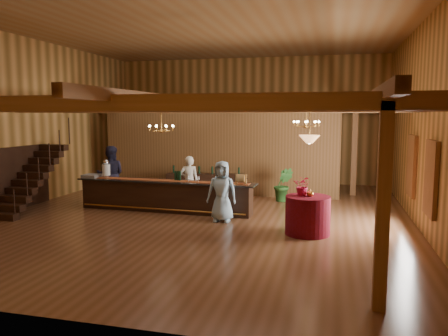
% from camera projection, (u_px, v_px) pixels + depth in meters
% --- Properties ---
extents(floor, '(14.00, 14.00, 0.00)m').
position_uv_depth(floor, '(203.00, 215.00, 13.15)').
color(floor, brown).
rests_on(floor, ground).
extents(ceiling, '(14.00, 14.00, 0.00)m').
position_uv_depth(ceiling, '(202.00, 27.00, 12.48)').
color(ceiling, olive).
rests_on(ceiling, wall_back).
extents(wall_back, '(12.00, 0.10, 5.50)m').
position_uv_depth(wall_back, '(248.00, 120.00, 19.55)').
color(wall_back, '#BF8644').
rests_on(wall_back, floor).
extents(wall_front, '(12.00, 0.10, 5.50)m').
position_uv_depth(wall_front, '(57.00, 133.00, 6.08)').
color(wall_front, '#BF8644').
rests_on(wall_front, floor).
extents(wall_left, '(0.10, 14.00, 5.50)m').
position_uv_depth(wall_left, '(27.00, 122.00, 14.27)').
color(wall_left, '#BF8644').
rests_on(wall_left, floor).
extents(wall_right, '(0.10, 14.00, 5.50)m').
position_uv_depth(wall_right, '(423.00, 124.00, 11.36)').
color(wall_right, '#BF8644').
rests_on(wall_right, floor).
extents(beam_grid, '(11.90, 13.90, 0.39)m').
position_uv_depth(beam_grid, '(208.00, 107.00, 13.24)').
color(beam_grid, brown).
rests_on(beam_grid, wall_left).
extents(support_posts, '(9.20, 10.20, 3.20)m').
position_uv_depth(support_posts, '(198.00, 164.00, 12.47)').
color(support_posts, brown).
rests_on(support_posts, floor).
extents(partition_wall, '(9.00, 0.18, 3.10)m').
position_uv_depth(partition_wall, '(217.00, 153.00, 16.45)').
color(partition_wall, brown).
rests_on(partition_wall, floor).
extents(window_right_front, '(0.12, 1.05, 1.75)m').
position_uv_depth(window_right_front, '(432.00, 178.00, 9.98)').
color(window_right_front, white).
rests_on(window_right_front, wall_right).
extents(window_right_back, '(0.12, 1.05, 1.75)m').
position_uv_depth(window_right_back, '(412.00, 166.00, 12.48)').
color(window_right_back, white).
rests_on(window_right_back, wall_right).
extents(staircase, '(1.00, 2.80, 2.00)m').
position_uv_depth(staircase, '(30.00, 179.00, 13.64)').
color(staircase, black).
rests_on(staircase, floor).
extents(backroom_boxes, '(4.10, 0.60, 1.10)m').
position_uv_depth(backroom_boxes, '(234.00, 173.00, 18.45)').
color(backroom_boxes, black).
rests_on(backroom_boxes, floor).
extents(tasting_bar, '(5.81, 0.96, 0.98)m').
position_uv_depth(tasting_bar, '(165.00, 196.00, 13.61)').
color(tasting_bar, black).
rests_on(tasting_bar, floor).
extents(beverage_dispenser, '(0.26, 0.26, 0.60)m').
position_uv_depth(beverage_dispenser, '(106.00, 169.00, 14.14)').
color(beverage_dispenser, silver).
rests_on(beverage_dispenser, tasting_bar).
extents(glass_rack_tray, '(0.50, 0.50, 0.10)m').
position_uv_depth(glass_rack_tray, '(92.00, 176.00, 14.22)').
color(glass_rack_tray, gray).
rests_on(glass_rack_tray, tasting_bar).
extents(raffle_drum, '(0.34, 0.24, 0.30)m').
position_uv_depth(raffle_drum, '(241.00, 178.00, 12.81)').
color(raffle_drum, '#9E7541').
rests_on(raffle_drum, tasting_bar).
extents(bar_bottle_0, '(0.07, 0.07, 0.30)m').
position_uv_depth(bar_bottle_0, '(176.00, 176.00, 13.56)').
color(bar_bottle_0, black).
rests_on(bar_bottle_0, tasting_bar).
extents(bar_bottle_1, '(0.07, 0.07, 0.30)m').
position_uv_depth(bar_bottle_1, '(178.00, 176.00, 13.53)').
color(bar_bottle_1, black).
rests_on(bar_bottle_1, tasting_bar).
extents(bar_bottle_2, '(0.07, 0.07, 0.30)m').
position_uv_depth(bar_bottle_2, '(180.00, 176.00, 13.52)').
color(bar_bottle_2, black).
rests_on(bar_bottle_2, tasting_bar).
extents(backbar_shelf, '(2.95, 0.78, 0.82)m').
position_uv_depth(backbar_shelf, '(206.00, 185.00, 16.22)').
color(backbar_shelf, black).
rests_on(backbar_shelf, floor).
extents(round_table, '(1.12, 1.12, 0.97)m').
position_uv_depth(round_table, '(308.00, 215.00, 10.97)').
color(round_table, '#590A1E').
rests_on(round_table, floor).
extents(chandelier_left, '(0.80, 0.80, 0.75)m').
position_uv_depth(chandelier_left, '(161.00, 128.00, 13.29)').
color(chandelier_left, '#B87C30').
rests_on(chandelier_left, beam_grid).
extents(chandelier_right, '(0.80, 0.80, 0.63)m').
position_uv_depth(chandelier_right, '(306.00, 123.00, 13.56)').
color(chandelier_right, '#B87C30').
rests_on(chandelier_right, beam_grid).
extents(pendant_lamp, '(0.52, 0.52, 0.90)m').
position_uv_depth(pendant_lamp, '(309.00, 139.00, 10.74)').
color(pendant_lamp, '#B87C30').
rests_on(pendant_lamp, beam_grid).
extents(bartender, '(0.69, 0.54, 1.67)m').
position_uv_depth(bartender, '(189.00, 181.00, 14.26)').
color(bartender, silver).
rests_on(bartender, floor).
extents(staff_second, '(1.16, 1.05, 1.95)m').
position_uv_depth(staff_second, '(111.00, 175.00, 14.83)').
color(staff_second, '#1F1D32').
rests_on(staff_second, floor).
extents(guest, '(0.85, 0.56, 1.72)m').
position_uv_depth(guest, '(222.00, 191.00, 12.25)').
color(guest, '#8FB3CB').
rests_on(guest, floor).
extents(floor_plant, '(0.72, 0.61, 1.19)m').
position_uv_depth(floor_plant, '(283.00, 185.00, 15.11)').
color(floor_plant, '#24521D').
rests_on(floor_plant, floor).
extents(table_flowers, '(0.53, 0.49, 0.50)m').
position_uv_depth(table_flowers, '(303.00, 186.00, 10.97)').
color(table_flowers, '#B7133A').
rests_on(table_flowers, round_table).
extents(table_vase, '(0.16, 0.16, 0.29)m').
position_uv_depth(table_vase, '(310.00, 191.00, 10.89)').
color(table_vase, '#B87C30').
rests_on(table_vase, round_table).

